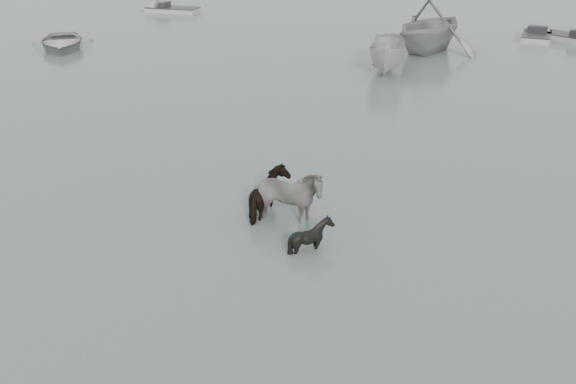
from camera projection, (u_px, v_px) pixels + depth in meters
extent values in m
plane|color=#556560|center=(286.00, 242.00, 16.01)|extent=(140.00, 140.00, 0.00)
imported|color=black|center=(285.00, 191.00, 16.67)|extent=(2.17, 1.08, 1.79)
imported|color=black|center=(270.00, 187.00, 17.24)|extent=(1.78, 1.89, 1.52)
imported|color=black|center=(311.00, 228.00, 15.50)|extent=(1.02, 0.90, 1.11)
imported|color=#A5A5A0|center=(61.00, 40.00, 36.35)|extent=(5.48, 5.97, 1.01)
imported|color=gray|center=(431.00, 22.00, 35.18)|extent=(7.31, 7.74, 3.23)
imported|color=#B4B4AF|center=(388.00, 53.00, 31.49)|extent=(1.98, 4.68, 1.77)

